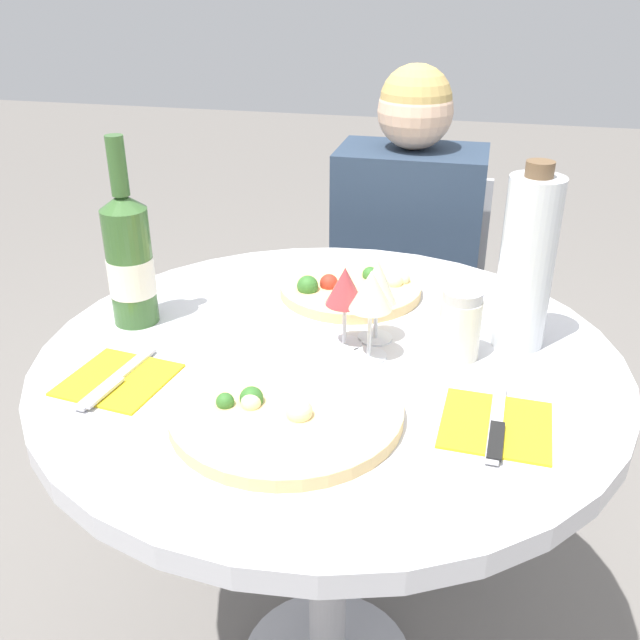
{
  "coord_description": "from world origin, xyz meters",
  "views": [
    {
      "loc": [
        0.22,
        -1.0,
        1.36
      ],
      "look_at": [
        0.0,
        -0.08,
        0.88
      ],
      "focal_mm": 40.0,
      "sensor_mm": 36.0,
      "label": 1
    }
  ],
  "objects_px": {
    "tall_carafe": "(527,262)",
    "seated_diner": "(400,323)",
    "chair_behind_diner": "(404,334)",
    "dining_table": "(329,409)",
    "wine_bottle": "(129,259)",
    "pizza_large": "(285,410)"
  },
  "relations": [
    {
      "from": "seated_diner",
      "to": "wine_bottle",
      "type": "xyz_separation_m",
      "value": [
        -0.4,
        -0.62,
        0.39
      ]
    },
    {
      "from": "tall_carafe",
      "to": "seated_diner",
      "type": "bearing_deg",
      "value": 115.18
    },
    {
      "from": "dining_table",
      "to": "wine_bottle",
      "type": "xyz_separation_m",
      "value": [
        -0.36,
        0.03,
        0.23
      ]
    },
    {
      "from": "chair_behind_diner",
      "to": "wine_bottle",
      "type": "relative_size",
      "value": 2.51
    },
    {
      "from": "pizza_large",
      "to": "wine_bottle",
      "type": "height_order",
      "value": "wine_bottle"
    },
    {
      "from": "tall_carafe",
      "to": "dining_table",
      "type": "bearing_deg",
      "value": -160.47
    },
    {
      "from": "chair_behind_diner",
      "to": "seated_diner",
      "type": "xyz_separation_m",
      "value": [
        0.0,
        -0.14,
        0.11
      ]
    },
    {
      "from": "chair_behind_diner",
      "to": "wine_bottle",
      "type": "xyz_separation_m",
      "value": [
        -0.4,
        -0.77,
        0.49
      ]
    },
    {
      "from": "seated_diner",
      "to": "pizza_large",
      "type": "height_order",
      "value": "seated_diner"
    },
    {
      "from": "wine_bottle",
      "to": "tall_carafe",
      "type": "bearing_deg",
      "value": 6.34
    },
    {
      "from": "seated_diner",
      "to": "tall_carafe",
      "type": "distance_m",
      "value": 0.73
    },
    {
      "from": "dining_table",
      "to": "seated_diner",
      "type": "height_order",
      "value": "seated_diner"
    },
    {
      "from": "pizza_large",
      "to": "dining_table",
      "type": "bearing_deg",
      "value": 84.15
    },
    {
      "from": "chair_behind_diner",
      "to": "pizza_large",
      "type": "xyz_separation_m",
      "value": [
        -0.06,
        -1.0,
        0.38
      ]
    },
    {
      "from": "pizza_large",
      "to": "seated_diner",
      "type": "bearing_deg",
      "value": 85.77
    },
    {
      "from": "chair_behind_diner",
      "to": "seated_diner",
      "type": "distance_m",
      "value": 0.18
    },
    {
      "from": "dining_table",
      "to": "seated_diner",
      "type": "relative_size",
      "value": 0.84
    },
    {
      "from": "dining_table",
      "to": "pizza_large",
      "type": "xyz_separation_m",
      "value": [
        -0.02,
        -0.2,
        0.12
      ]
    },
    {
      "from": "pizza_large",
      "to": "chair_behind_diner",
      "type": "bearing_deg",
      "value": 86.38
    },
    {
      "from": "chair_behind_diner",
      "to": "tall_carafe",
      "type": "distance_m",
      "value": 0.9
    },
    {
      "from": "dining_table",
      "to": "tall_carafe",
      "type": "relative_size",
      "value": 3.11
    },
    {
      "from": "chair_behind_diner",
      "to": "pizza_large",
      "type": "height_order",
      "value": "chair_behind_diner"
    }
  ]
}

